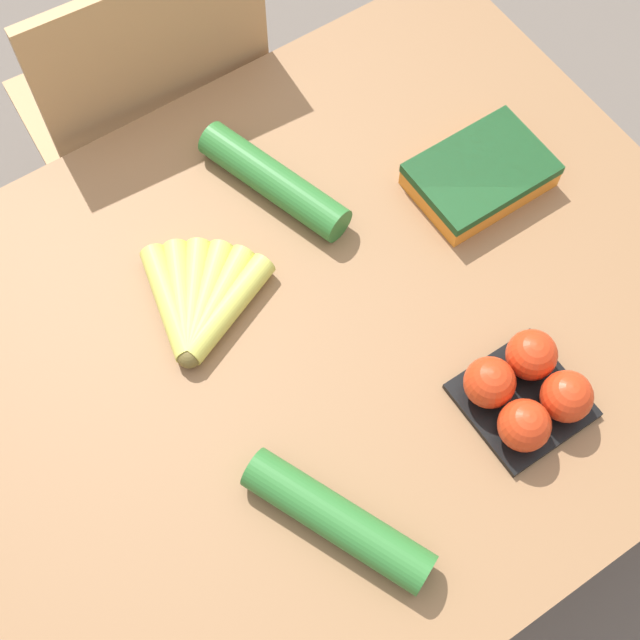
{
  "coord_description": "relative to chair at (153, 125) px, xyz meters",
  "views": [
    {
      "loc": [
        -0.3,
        -0.45,
        1.86
      ],
      "look_at": [
        0.0,
        0.0,
        0.76
      ],
      "focal_mm": 50.0,
      "sensor_mm": 36.0,
      "label": 1
    }
  ],
  "objects": [
    {
      "name": "chair",
      "position": [
        0.0,
        0.0,
        0.0
      ],
      "size": [
        0.44,
        0.43,
        0.95
      ],
      "rotation": [
        0.0,
        0.0,
        3.08
      ],
      "color": "tan",
      "rests_on": "ground_plane"
    },
    {
      "name": "banana_bunch",
      "position": [
        -0.16,
        -0.51,
        0.25
      ],
      "size": [
        0.19,
        0.2,
        0.04
      ],
      "color": "brown",
      "rests_on": "dining_table"
    },
    {
      "name": "dining_table",
      "position": [
        -0.04,
        -0.63,
        0.13
      ],
      "size": [
        1.19,
        0.94,
        0.73
      ],
      "color": "olive",
      "rests_on": "ground_plane"
    },
    {
      "name": "cucumber_far",
      "position": [
        -0.17,
        -0.87,
        0.26
      ],
      "size": [
        0.15,
        0.26,
        0.06
      ],
      "color": "#2D702D",
      "rests_on": "dining_table"
    },
    {
      "name": "cucumber_near",
      "position": [
        0.04,
        -0.4,
        0.26
      ],
      "size": [
        0.13,
        0.26,
        0.06
      ],
      "color": "#2D702D",
      "rests_on": "dining_table"
    },
    {
      "name": "tomato_pack",
      "position": [
        0.13,
        -0.87,
        0.27
      ],
      "size": [
        0.15,
        0.15,
        0.08
      ],
      "color": "black",
      "rests_on": "dining_table"
    },
    {
      "name": "carrot_bag",
      "position": [
        0.3,
        -0.56,
        0.26
      ],
      "size": [
        0.2,
        0.14,
        0.05
      ],
      "color": "orange",
      "rests_on": "dining_table"
    },
    {
      "name": "ground_plane",
      "position": [
        -0.04,
        -0.63,
        -0.5
      ],
      "size": [
        12.0,
        12.0,
        0.0
      ],
      "primitive_type": "plane",
      "color": "#665B51"
    }
  ]
}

